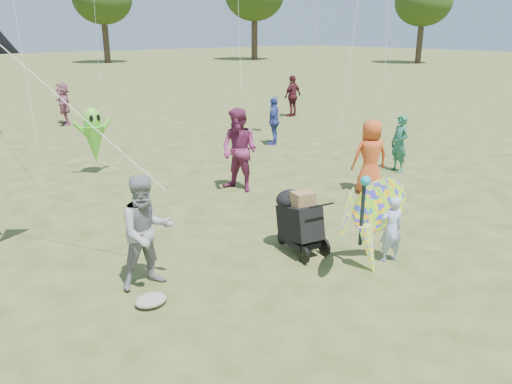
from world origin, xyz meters
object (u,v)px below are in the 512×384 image
at_px(adult_man, 147,232).
at_px(crowd_c, 274,121).
at_px(crowd_a, 370,157).
at_px(jogging_stroller, 298,218).
at_px(crowd_e, 239,150).
at_px(butterfly_kite, 365,224).
at_px(crowd_h, 293,96).
at_px(crowd_f, 400,143).
at_px(crowd_j, 64,104).
at_px(alien_kite, 94,138).
at_px(child_girl, 391,229).

bearing_deg(adult_man, crowd_c, 44.81).
relative_size(crowd_a, jogging_stroller, 1.54).
distance_m(adult_man, crowd_e, 4.71).
bearing_deg(adult_man, butterfly_kite, -23.32).
bearing_deg(crowd_h, crowd_e, 30.67).
height_order(crowd_f, jogging_stroller, crowd_f).
distance_m(adult_man, crowd_c, 9.70).
xyz_separation_m(crowd_f, crowd_j, (-4.51, 12.44, 0.07)).
xyz_separation_m(crowd_j, jogging_stroller, (-1.05, -14.43, -0.21)).
xyz_separation_m(crowd_a, alien_kite, (-4.31, 5.40, 0.12)).
bearing_deg(crowd_j, crowd_c, 41.30).
distance_m(crowd_a, jogging_stroller, 3.77).
bearing_deg(crowd_f, butterfly_kite, -45.69).
height_order(crowd_a, jogging_stroller, crowd_a).
distance_m(crowd_j, butterfly_kite, 15.57).
relative_size(crowd_f, jogging_stroller, 1.37).
bearing_deg(adult_man, crowd_h, 45.75).
bearing_deg(butterfly_kite, alien_kite, 98.20).
height_order(crowd_j, jogging_stroller, crowd_j).
height_order(crowd_c, crowd_h, crowd_h).
height_order(adult_man, crowd_c, adult_man).
relative_size(crowd_e, crowd_j, 1.17).
distance_m(adult_man, crowd_a, 6.08).
bearing_deg(crowd_f, alien_kite, -113.33).
distance_m(crowd_e, butterfly_kite, 4.54).
bearing_deg(alien_kite, crowd_a, -51.46).
relative_size(adult_man, crowd_a, 1.00).
bearing_deg(crowd_e, crowd_h, 112.56).
xyz_separation_m(adult_man, crowd_j, (3.56, 13.91, -0.03)).
xyz_separation_m(crowd_h, crowd_j, (-8.28, 4.29, -0.06)).
bearing_deg(crowd_j, adult_man, -0.25).
bearing_deg(crowd_e, crowd_j, 163.40).
relative_size(child_girl, crowd_j, 0.68).
bearing_deg(alien_kite, jogging_stroller, -83.34).
bearing_deg(child_girl, adult_man, -6.95).
bearing_deg(crowd_c, adult_man, 0.24).
bearing_deg(crowd_h, crowd_c, 31.11).
distance_m(crowd_c, crowd_j, 8.90).
relative_size(crowd_c, crowd_f, 1.02).
distance_m(crowd_j, jogging_stroller, 14.47).
bearing_deg(jogging_stroller, crowd_c, 63.21).
relative_size(crowd_f, crowd_j, 0.92).
height_order(adult_man, crowd_f, adult_man).
distance_m(child_girl, butterfly_kite, 0.61).
bearing_deg(crowd_a, crowd_c, -80.99).
distance_m(crowd_h, alien_kite, 10.68).
bearing_deg(adult_man, child_girl, -20.16).
distance_m(crowd_a, crowd_f, 2.15).
height_order(crowd_f, crowd_h, crowd_h).
bearing_deg(jogging_stroller, alien_kite, 108.03).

